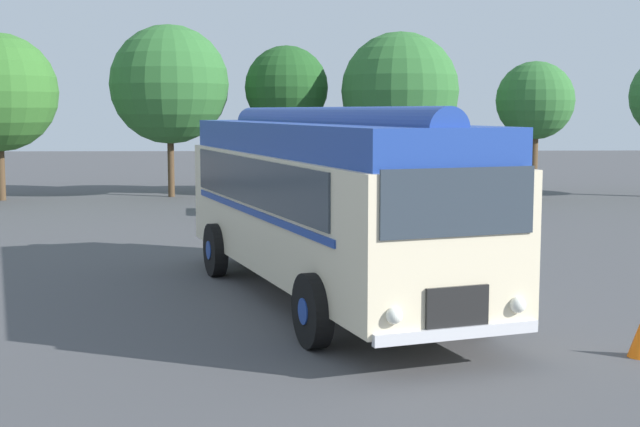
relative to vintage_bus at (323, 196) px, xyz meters
The scene contains 9 objects.
ground_plane 2.23m from the vintage_bus, 57.25° to the right, with size 120.00×120.00×0.00m, color #474749.
vintage_bus is the anchor object (origin of this frame).
car_near_left 13.04m from the vintage_bus, 92.99° to the left, with size 2.33×4.37×1.66m.
car_mid_left 14.15m from the vintage_bus, 80.62° to the left, with size 2.41×4.40×1.66m.
car_mid_right 13.97m from the vintage_bus, 69.40° to the left, with size 2.37×4.39×1.66m.
tree_left_of_centre 20.42m from the vintage_bus, 105.57° to the left, with size 4.66×4.66×6.76m.
tree_centre 20.26m from the vintage_bus, 92.19° to the left, with size 3.35×3.35×6.00m.
tree_right_of_centre 19.51m from the vintage_bus, 79.24° to the left, with size 4.60×4.60×6.47m.
tree_far_right 20.80m from the vintage_bus, 64.81° to the left, with size 3.04×3.04×5.32m.
Camera 1 is at (-1.18, -14.97, 3.44)m, focal length 50.00 mm.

